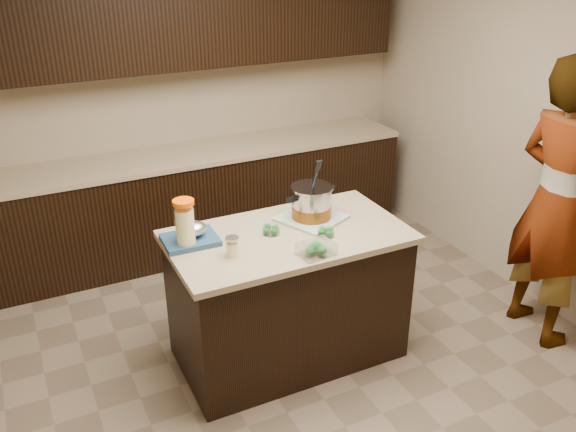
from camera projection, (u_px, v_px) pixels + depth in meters
name	position (u px, v px, depth m)	size (l,w,h in m)	color
ground_plane	(288.00, 353.00, 4.10)	(4.00, 4.00, 0.00)	brown
room_shell	(288.00, 103.00, 3.36)	(4.04, 4.04, 2.72)	tan
back_cabinets	(197.00, 145.00, 5.11)	(3.60, 0.63, 2.33)	black
island	(288.00, 296.00, 3.90)	(1.46, 0.81, 0.90)	black
dish_towel	(311.00, 218.00, 3.89)	(0.36, 0.36, 0.02)	#587A52
stock_pot	(312.00, 204.00, 3.85)	(0.37, 0.31, 0.38)	#B7B7BC
lemonade_pitcher	(185.00, 226.00, 3.49)	(0.16, 0.16, 0.30)	#F4EF95
mason_jar	(232.00, 247.00, 3.44)	(0.10, 0.10, 0.13)	#F4EF95
broccoli_tub_left	(271.00, 230.00, 3.70)	(0.12, 0.12, 0.05)	silver
broccoli_tub_right	(326.00, 233.00, 3.68)	(0.12, 0.12, 0.05)	silver
broccoli_tub_rect	(316.00, 250.00, 3.46)	(0.22, 0.17, 0.07)	silver
blue_tray	(191.00, 236.00, 3.60)	(0.32, 0.26, 0.12)	navy
person	(558.00, 203.00, 3.94)	(0.71, 0.47, 1.95)	gray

